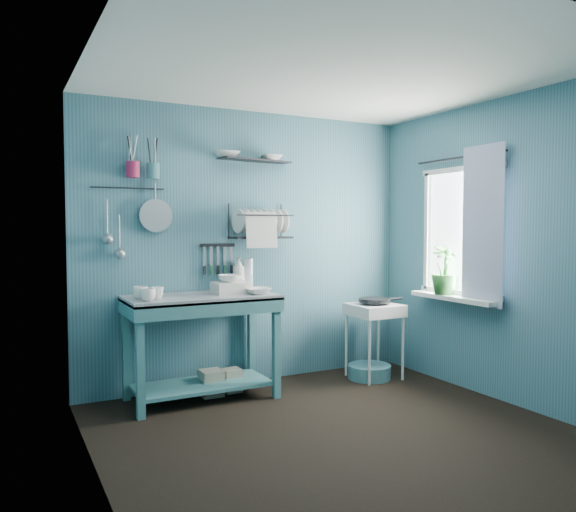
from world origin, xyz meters
name	(u,v)px	position (x,y,z in m)	size (l,w,h in m)	color
floor	(338,432)	(0.00, 0.00, 0.00)	(3.20, 3.20, 0.00)	black
ceiling	(339,71)	(0.00, 0.00, 2.50)	(3.20, 3.20, 0.00)	silver
wall_back	(251,247)	(0.00, 1.50, 1.25)	(3.20, 3.20, 0.00)	#376270
wall_front	(518,269)	(0.00, -1.50, 1.25)	(3.20, 3.20, 0.00)	#376270
wall_left	(96,261)	(-1.60, 0.00, 1.25)	(3.00, 3.00, 0.00)	#376270
wall_right	(503,250)	(1.60, 0.00, 1.25)	(3.00, 3.00, 0.00)	#376270
work_counter	(202,347)	(-0.59, 1.18, 0.44)	(1.23, 0.62, 0.87)	#387276
mug_left	(148,295)	(-1.07, 1.02, 0.92)	(0.12, 0.12, 0.10)	white
mug_mid	(158,293)	(-0.97, 1.12, 0.92)	(0.10, 0.10, 0.09)	white
mug_right	(140,293)	(-1.09, 1.18, 0.92)	(0.12, 0.12, 0.10)	white
wash_tub	(230,288)	(-0.34, 1.16, 0.92)	(0.28, 0.22, 0.10)	silver
tub_bowl	(230,278)	(-0.34, 1.16, 1.01)	(0.20, 0.20, 0.06)	white
soap_bottle	(239,273)	(-0.17, 1.38, 1.02)	(0.12, 0.12, 0.30)	silver
water_bottle	(248,274)	(-0.07, 1.40, 1.01)	(0.09, 0.09, 0.28)	silver
counter_bowl	(258,291)	(-0.14, 1.03, 0.90)	(0.22, 0.22, 0.05)	white
hotplate_stand	(374,341)	(1.08, 1.05, 0.35)	(0.44, 0.44, 0.71)	silver
frying_pan	(374,300)	(1.08, 1.05, 0.74)	(0.30, 0.30, 0.04)	black
knife_strip	(218,245)	(-0.34, 1.47, 1.28)	(0.32, 0.02, 0.03)	black
dish_rack	(261,221)	(0.04, 1.37, 1.49)	(0.55, 0.24, 0.32)	black
upper_shelf	(255,160)	(0.00, 1.40, 2.04)	(0.70, 0.18, 0.01)	black
shelf_bowl_left	(227,155)	(-0.27, 1.40, 2.08)	(0.22, 0.22, 0.05)	white
shelf_bowl_right	(272,160)	(0.17, 1.40, 2.06)	(0.19, 0.19, 0.05)	white
utensil_cup_magenta	(133,170)	(-1.09, 1.42, 1.91)	(0.11, 0.11, 0.13)	#A61E46
utensil_cup_teal	(153,171)	(-0.92, 1.42, 1.90)	(0.11, 0.11, 0.13)	#3B747A
colander	(156,216)	(-0.90, 1.45, 1.54)	(0.28, 0.28, 0.03)	#999CA1
ladle_outer	(107,218)	(-1.29, 1.46, 1.51)	(0.01, 0.01, 0.30)	#999CA1
ladle_inner	(119,233)	(-1.19, 1.46, 1.39)	(0.01, 0.01, 0.30)	#999CA1
hook_rail	(128,188)	(-1.12, 1.47, 1.76)	(0.01, 0.01, 0.60)	black
window_glass	(462,231)	(1.59, 0.45, 1.40)	(1.10, 1.10, 0.00)	white
windowsill	(453,298)	(1.50, 0.45, 0.81)	(0.16, 0.95, 0.04)	silver
curtain	(482,226)	(1.52, 0.15, 1.45)	(1.35, 1.35, 0.00)	silver
curtain_rod	(459,158)	(1.54, 0.45, 2.05)	(0.02, 0.02, 1.05)	black
potted_plant	(445,270)	(1.51, 0.57, 1.05)	(0.25, 0.25, 0.44)	#286428
storage_tin_large	(211,383)	(-0.49, 1.23, 0.11)	(0.18, 0.18, 0.22)	gray
storage_tin_small	(232,380)	(-0.29, 1.26, 0.10)	(0.15, 0.15, 0.20)	gray
floor_basin	(369,372)	(1.03, 1.05, 0.07)	(0.41, 0.41, 0.13)	teal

